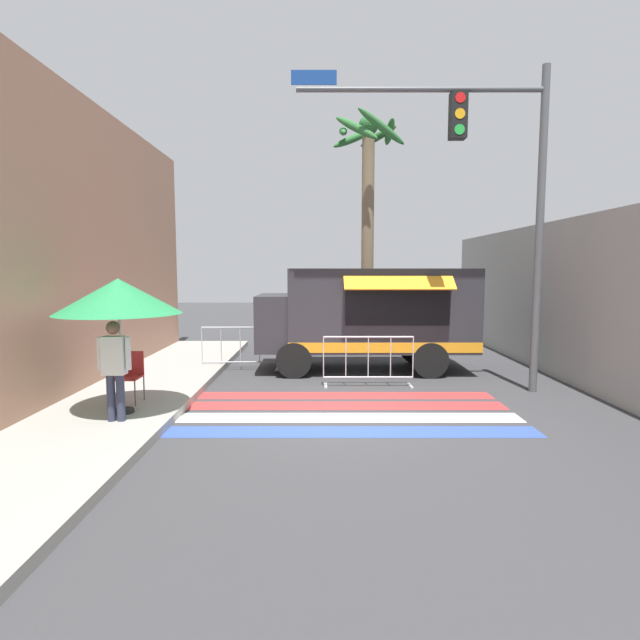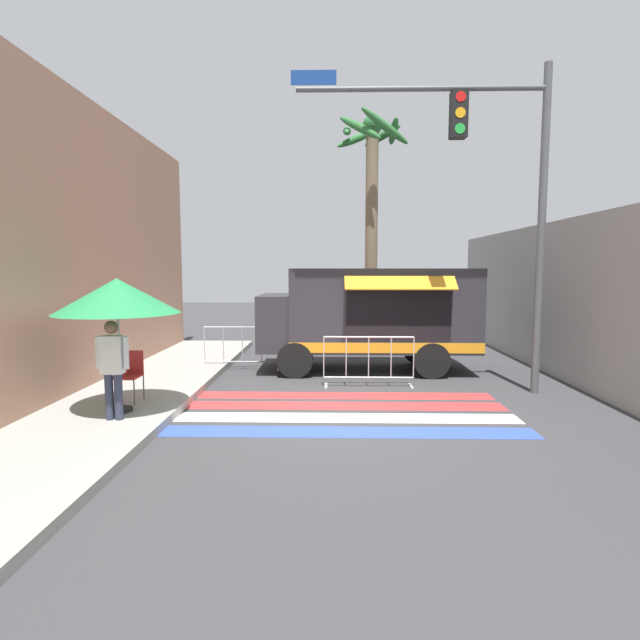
# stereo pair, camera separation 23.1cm
# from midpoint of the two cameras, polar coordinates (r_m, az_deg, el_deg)

# --- Properties ---
(ground_plane) EXTENTS (60.00, 60.00, 0.00)m
(ground_plane) POSITION_cam_midpoint_polar(r_m,az_deg,el_deg) (9.00, 2.18, -10.66)
(ground_plane) COLOR #38383A
(sidewalk_left) EXTENTS (4.40, 16.00, 0.15)m
(sidewalk_left) POSITION_cam_midpoint_polar(r_m,az_deg,el_deg) (10.15, -26.98, -8.94)
(sidewalk_left) COLOR #99968E
(sidewalk_left) RESTS_ON ground_plane
(building_left_facade) EXTENTS (0.25, 16.00, 6.06)m
(building_left_facade) POSITION_cam_midpoint_polar(r_m,az_deg,el_deg) (9.98, -29.08, 7.85)
(building_left_facade) COLOR tan
(building_left_facade) RESTS_ON ground_plane
(concrete_wall_right) EXTENTS (0.20, 16.00, 3.70)m
(concrete_wall_right) POSITION_cam_midpoint_polar(r_m,az_deg,el_deg) (12.90, 26.69, 2.07)
(concrete_wall_right) COLOR gray
(concrete_wall_right) RESTS_ON ground_plane
(crosswalk_painted) EXTENTS (6.40, 2.84, 0.01)m
(crosswalk_painted) POSITION_cam_midpoint_polar(r_m,az_deg,el_deg) (9.12, 2.17, -10.40)
(crosswalk_painted) COLOR #334FB2
(crosswalk_painted) RESTS_ON ground_plane
(food_truck) EXTENTS (5.35, 2.54, 2.57)m
(food_truck) POSITION_cam_midpoint_polar(r_m,az_deg,el_deg) (12.61, 5.78, 0.88)
(food_truck) COLOR #2D2D33
(food_truck) RESTS_ON ground_plane
(traffic_signal_pole) EXTENTS (5.11, 0.29, 6.57)m
(traffic_signal_pole) POSITION_cam_midpoint_polar(r_m,az_deg,el_deg) (10.95, 19.78, 15.58)
(traffic_signal_pole) COLOR #515456
(traffic_signal_pole) RESTS_ON ground_plane
(patio_umbrella) EXTENTS (2.03, 2.03, 2.25)m
(patio_umbrella) POSITION_cam_midpoint_polar(r_m,az_deg,el_deg) (8.87, -21.48, 2.53)
(patio_umbrella) COLOR black
(patio_umbrella) RESTS_ON sidewalk_left
(folding_chair) EXTENTS (0.47, 0.47, 0.91)m
(folding_chair) POSITION_cam_midpoint_polar(r_m,az_deg,el_deg) (9.75, -20.42, -5.49)
(folding_chair) COLOR #4C4C51
(folding_chair) RESTS_ON sidewalk_left
(vendor_person) EXTENTS (0.53, 0.21, 1.60)m
(vendor_person) POSITION_cam_midpoint_polar(r_m,az_deg,el_deg) (8.54, -21.91, -4.70)
(vendor_person) COLOR #2D3347
(vendor_person) RESTS_ON sidewalk_left
(barricade_front) EXTENTS (1.98, 0.44, 1.11)m
(barricade_front) POSITION_cam_midpoint_polar(r_m,az_deg,el_deg) (10.95, 6.18, -4.76)
(barricade_front) COLOR #B7BABF
(barricade_front) RESTS_ON ground_plane
(barricade_side) EXTENTS (1.97, 0.44, 1.11)m
(barricade_side) POSITION_cam_midpoint_polar(r_m,az_deg,el_deg) (12.86, -8.35, -3.22)
(barricade_side) COLOR #B7BABF
(barricade_side) RESTS_ON ground_plane
(palm_tree) EXTENTS (2.25, 2.41, 7.20)m
(palm_tree) POSITION_cam_midpoint_polar(r_m,az_deg,el_deg) (15.80, 6.28, 14.01)
(palm_tree) COLOR #7A664C
(palm_tree) RESTS_ON ground_plane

